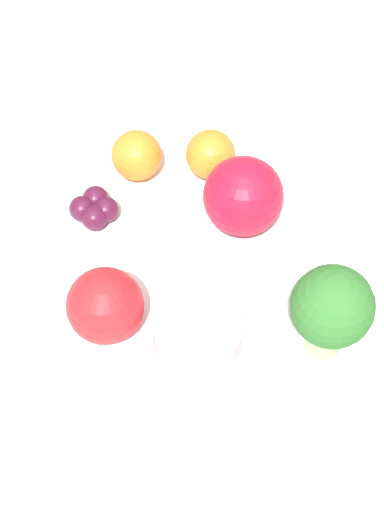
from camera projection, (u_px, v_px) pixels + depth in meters
The scene contains 10 objects.
ground_plane at pixel (192, 312), 0.61m from camera, with size 6.00×6.00×0.00m, color gray.
table_surface at pixel (192, 305), 0.60m from camera, with size 1.20×1.20×0.02m.
bowl at pixel (192, 281), 0.58m from camera, with size 0.26×0.26×0.04m.
broccoli at pixel (332, 310), 0.49m from camera, with size 0.05×0.05×0.07m.
apple_red at pixel (243, 196), 0.56m from camera, with size 0.05×0.05×0.05m.
apple_green at pixel (105, 306), 0.51m from camera, with size 0.05×0.05×0.05m.
orange_front at pixel (204, 154), 0.59m from camera, with size 0.03×0.03×0.03m.
orange_back at pixel (137, 155), 0.59m from camera, with size 0.04×0.04×0.04m.
grape_cluster at pixel (95, 209), 0.57m from camera, with size 0.03×0.03×0.02m.
small_cup at pixel (197, 332), 0.52m from camera, with size 0.06×0.06×0.02m.
Camera 1 is at (-0.05, 0.31, 0.53)m, focal length 60.00 mm.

